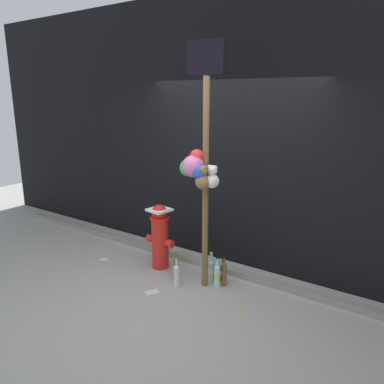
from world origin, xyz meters
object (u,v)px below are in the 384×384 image
bottle_0 (224,274)px  bottle_5 (217,275)px  bottle_2 (177,275)px  bottle_3 (204,265)px  bottle_6 (211,270)px  memorial_post (200,154)px  bottle_4 (176,267)px  fire_hydrant (160,235)px  bottle_1 (223,272)px

bottle_0 → bottle_5: 0.09m
bottle_2 → bottle_3: size_ratio=0.94×
bottle_6 → memorial_post: bearing=-108.6°
bottle_4 → bottle_6: size_ratio=1.03×
bottle_4 → fire_hydrant: bearing=156.3°
bottle_1 → bottle_5: size_ratio=0.83×
bottle_3 → bottle_2: bearing=-112.3°
bottle_0 → bottle_6: 0.19m
bottle_0 → bottle_4: bottle_4 is taller
bottle_3 → bottle_4: bearing=-138.3°
bottle_1 → bottle_6: bearing=-142.4°
bottle_5 → bottle_1: bearing=94.1°
fire_hydrant → bottle_6: fire_hydrant is taller
memorial_post → fire_hydrant: bearing=169.4°
bottle_5 → bottle_4: bearing=-165.5°
bottle_2 → bottle_1: bearing=47.2°
bottle_3 → bottle_4: bottle_4 is taller
bottle_4 → bottle_1: bearing=30.0°
bottle_0 → bottle_6: bearing=178.6°
bottle_2 → bottle_6: bearing=50.3°
bottle_1 → bottle_3: (-0.25, -0.06, 0.04)m
bottle_3 → bottle_6: 0.14m
bottle_0 → fire_hydrant: bearing=-177.9°
fire_hydrant → bottle_5: bearing=-2.0°
bottle_2 → bottle_6: 0.45m
memorial_post → bottle_2: (-0.23, -0.17, -1.50)m
bottle_2 → fire_hydrant: bearing=148.8°
bottle_1 → memorial_post: bearing=-123.5°
memorial_post → bottle_5: (0.19, 0.10, -1.50)m
bottle_1 → bottle_2: bottle_2 is taller
bottle_0 → bottle_5: (-0.06, -0.07, -0.01)m
bottle_4 → bottle_0: bearing=19.1°
bottle_5 → bottle_2: bearing=-146.7°
bottle_5 → bottle_6: (-0.13, 0.07, -0.00)m
fire_hydrant → bottle_1: fire_hydrant is taller
bottle_3 → bottle_5: size_ratio=1.02×
memorial_post → fire_hydrant: memorial_post is taller
fire_hydrant → bottle_2: 0.67m
bottle_2 → bottle_5: 0.50m
bottle_1 → bottle_3: 0.26m
bottle_2 → bottle_4: size_ratio=0.91×
memorial_post → bottle_0: size_ratio=7.45×
memorial_post → bottle_6: size_ratio=7.26×
memorial_post → bottle_3: 1.50m
bottle_5 → bottle_3: bearing=158.3°
bottle_0 → bottle_3: 0.33m
fire_hydrant → bottle_4: bearing=-23.7°
memorial_post → fire_hydrant: 1.40m
bottle_5 → bottle_6: 0.15m
fire_hydrant → bottle_1: bearing=8.2°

